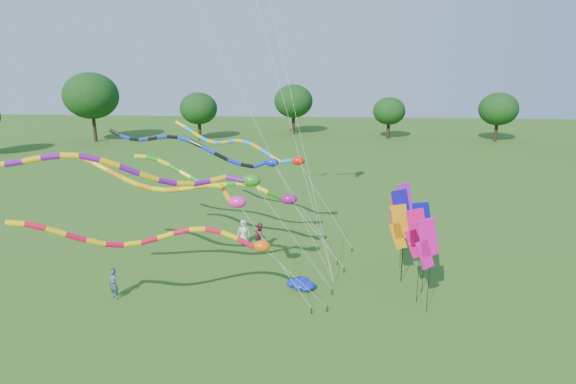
# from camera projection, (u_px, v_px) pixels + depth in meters

# --- Properties ---
(ground) EXTENTS (160.00, 160.00, 0.00)m
(ground) POSITION_uv_depth(u_px,v_px,m) (278.00, 327.00, 21.14)
(ground) COLOR #265516
(ground) RESTS_ON ground
(tree_ring) EXTENTS (119.97, 119.95, 9.41)m
(tree_ring) POSITION_uv_depth(u_px,v_px,m) (297.00, 201.00, 20.87)
(tree_ring) COLOR #382314
(tree_ring) RESTS_ON ground
(tube_kite_red) EXTENTS (12.06, 3.87, 6.02)m
(tube_kite_red) POSITION_uv_depth(u_px,v_px,m) (175.00, 239.00, 20.17)
(tube_kite_red) COLOR black
(tube_kite_red) RESTS_ON ground
(tube_kite_orange) EXTENTS (13.11, 3.07, 7.42)m
(tube_kite_orange) POSITION_uv_depth(u_px,v_px,m) (167.00, 184.00, 22.89)
(tube_kite_orange) COLOR black
(tube_kite_orange) RESTS_ON ground
(tube_kite_purple) EXTENTS (13.83, 4.05, 8.35)m
(tube_kite_purple) POSITION_uv_depth(u_px,v_px,m) (161.00, 173.00, 20.53)
(tube_kite_purple) COLOR black
(tube_kite_purple) RESTS_ON ground
(tube_kite_blue) EXTENTS (13.76, 3.04, 7.76)m
(tube_kite_blue) POSITION_uv_depth(u_px,v_px,m) (205.00, 150.00, 27.59)
(tube_kite_blue) COLOR black
(tube_kite_blue) RESTS_ON ground
(tube_kite_cyan) EXTENTS (12.00, 5.62, 7.65)m
(tube_kite_cyan) POSITION_uv_depth(u_px,v_px,m) (249.00, 148.00, 30.96)
(tube_kite_cyan) COLOR black
(tube_kite_cyan) RESTS_ON ground
(tube_kite_green) EXTENTS (12.30, 3.14, 6.43)m
(tube_kite_green) POSITION_uv_depth(u_px,v_px,m) (232.00, 184.00, 27.34)
(tube_kite_green) COLOR black
(tube_kite_green) RESTS_ON ground
(banner_pole_blue_a) EXTENTS (1.16, 0.14, 5.08)m
(banner_pole_blue_a) POSITION_uv_depth(u_px,v_px,m) (400.00, 212.00, 24.59)
(banner_pole_blue_a) COLOR black
(banner_pole_blue_a) RESTS_ON ground
(banner_pole_magenta_b) EXTENTS (1.13, 0.41, 4.69)m
(banner_pole_magenta_b) POSITION_uv_depth(u_px,v_px,m) (427.00, 244.00, 21.43)
(banner_pole_magenta_b) COLOR black
(banner_pole_magenta_b) RESTS_ON ground
(banner_pole_blue_b) EXTENTS (1.10, 0.52, 4.77)m
(banner_pole_blue_b) POSITION_uv_depth(u_px,v_px,m) (422.00, 226.00, 23.46)
(banner_pole_blue_b) COLOR black
(banner_pole_blue_b) RESTS_ON ground
(banner_pole_magenta_a) EXTENTS (1.16, 0.08, 4.77)m
(banner_pole_magenta_a) POSITION_uv_depth(u_px,v_px,m) (416.00, 234.00, 22.45)
(banner_pole_magenta_a) COLOR black
(banner_pole_magenta_a) RESTS_ON ground
(banner_pole_violet) EXTENTS (1.13, 0.42, 4.26)m
(banner_pole_violet) POSITION_uv_depth(u_px,v_px,m) (404.00, 202.00, 29.23)
(banner_pole_violet) COLOR black
(banner_pole_violet) RESTS_ON ground
(banner_pole_orange) EXTENTS (1.16, 0.26, 4.33)m
(banner_pole_orange) POSITION_uv_depth(u_px,v_px,m) (400.00, 227.00, 24.66)
(banner_pole_orange) COLOR black
(banner_pole_orange) RESTS_ON ground
(banner_pole_red) EXTENTS (1.11, 0.50, 4.32)m
(banner_pole_red) POSITION_uv_depth(u_px,v_px,m) (399.00, 217.00, 26.26)
(banner_pole_red) COLOR black
(banner_pole_red) RESTS_ON ground
(blue_nylon_heap) EXTENTS (1.88, 1.70, 0.54)m
(blue_nylon_heap) POSITION_uv_depth(u_px,v_px,m) (302.00, 284.00, 24.68)
(blue_nylon_heap) COLOR #0D24AF
(blue_nylon_heap) RESTS_ON ground
(person_a) EXTENTS (0.88, 0.67, 1.62)m
(person_a) POSITION_uv_depth(u_px,v_px,m) (244.00, 232.00, 30.43)
(person_a) COLOR silver
(person_a) RESTS_ON ground
(person_b) EXTENTS (0.69, 0.62, 1.58)m
(person_b) POSITION_uv_depth(u_px,v_px,m) (114.00, 284.00, 23.45)
(person_b) COLOR #464D62
(person_b) RESTS_ON ground
(person_c) EXTENTS (0.89, 1.00, 1.72)m
(person_c) POSITION_uv_depth(u_px,v_px,m) (260.00, 236.00, 29.59)
(person_c) COLOR maroon
(person_c) RESTS_ON ground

